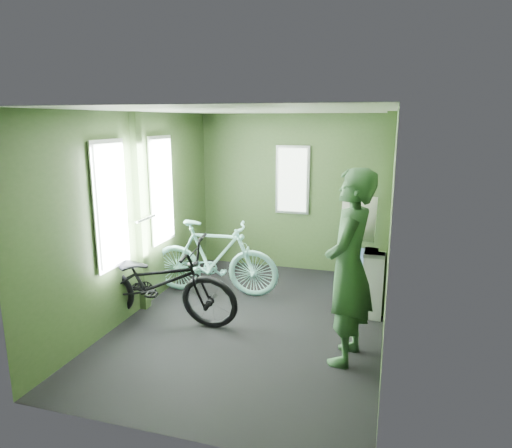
{
  "coord_description": "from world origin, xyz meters",
  "views": [
    {
      "loc": [
        1.38,
        -4.54,
        2.21
      ],
      "look_at": [
        0.0,
        0.1,
        1.1
      ],
      "focal_mm": 32.0,
      "sensor_mm": 36.0,
      "label": 1
    }
  ],
  "objects_px": {
    "bench_seat": "(367,268)",
    "waste_box": "(373,284)",
    "bicycle_mint": "(215,295)",
    "bicycle_black": "(158,323)",
    "passenger": "(349,267)"
  },
  "relations": [
    {
      "from": "bicycle_black",
      "to": "passenger",
      "type": "distance_m",
      "value": 2.27
    },
    {
      "from": "passenger",
      "to": "waste_box",
      "type": "relative_size",
      "value": 2.35
    },
    {
      "from": "passenger",
      "to": "bench_seat",
      "type": "bearing_deg",
      "value": -173.9
    },
    {
      "from": "passenger",
      "to": "waste_box",
      "type": "xyz_separation_m",
      "value": [
        0.19,
        1.09,
        -0.52
      ]
    },
    {
      "from": "bicycle_mint",
      "to": "bench_seat",
      "type": "bearing_deg",
      "value": -69.84
    },
    {
      "from": "bicycle_black",
      "to": "bench_seat",
      "type": "distance_m",
      "value": 2.82
    },
    {
      "from": "passenger",
      "to": "bench_seat",
      "type": "height_order",
      "value": "passenger"
    },
    {
      "from": "bench_seat",
      "to": "waste_box",
      "type": "bearing_deg",
      "value": -83.48
    },
    {
      "from": "bicycle_black",
      "to": "waste_box",
      "type": "bearing_deg",
      "value": -69.19
    },
    {
      "from": "waste_box",
      "to": "bench_seat",
      "type": "xyz_separation_m",
      "value": [
        -0.12,
        0.9,
        -0.12
      ]
    },
    {
      "from": "bicycle_mint",
      "to": "passenger",
      "type": "relative_size",
      "value": 0.92
    },
    {
      "from": "bicycle_mint",
      "to": "passenger",
      "type": "height_order",
      "value": "passenger"
    },
    {
      "from": "bicycle_mint",
      "to": "waste_box",
      "type": "xyz_separation_m",
      "value": [
        1.97,
        -0.06,
        0.38
      ]
    },
    {
      "from": "bicycle_black",
      "to": "waste_box",
      "type": "relative_size",
      "value": 2.42
    },
    {
      "from": "bicycle_mint",
      "to": "bench_seat",
      "type": "xyz_separation_m",
      "value": [
        1.86,
        0.84,
        0.27
      ]
    }
  ]
}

